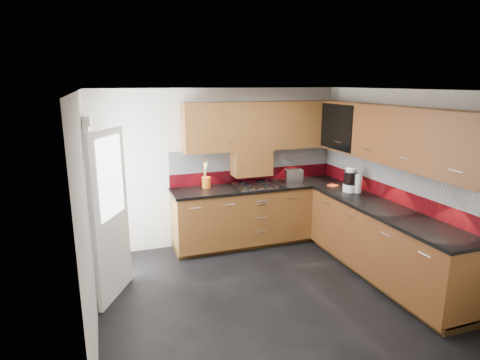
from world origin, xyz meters
name	(u,v)px	position (x,y,z in m)	size (l,w,h in m)	color
room	(266,172)	(0.00, 0.00, 1.50)	(4.00, 3.80, 2.64)	black
base_cabinets	(314,229)	(1.07, 0.72, 0.44)	(2.70, 3.20, 0.95)	brown
countertop	(315,197)	(1.05, 0.70, 0.92)	(2.72, 3.22, 0.04)	black
backsplash	(322,172)	(1.28, 0.93, 1.21)	(2.70, 3.20, 0.54)	maroon
upper_cabinets	(327,130)	(1.23, 0.78, 1.84)	(2.50, 3.20, 0.72)	brown
extractor_hood	(251,162)	(0.45, 1.64, 1.28)	(0.60, 0.33, 0.40)	brown
glass_cabinet	(345,125)	(1.71, 1.07, 1.87)	(0.32, 0.80, 0.66)	black
back_door	(101,209)	(-1.78, 0.75, 1.03)	(0.42, 1.19, 2.04)	white
gas_hob	(255,185)	(0.45, 1.47, 0.96)	(0.59, 0.52, 0.05)	silver
utensil_pot	(206,181)	(-0.28, 1.62, 1.04)	(0.13, 0.13, 0.47)	#CF5E13
toaster	(294,175)	(1.14, 1.56, 1.03)	(0.30, 0.21, 0.20)	silver
food_processor	(350,181)	(1.63, 0.73, 1.09)	(0.20, 0.20, 0.34)	white
paper_towel	(357,183)	(1.71, 0.66, 1.08)	(0.13, 0.13, 0.28)	white
orange_cloth	(333,186)	(1.57, 1.08, 0.95)	(0.14, 0.12, 0.01)	#F7481B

